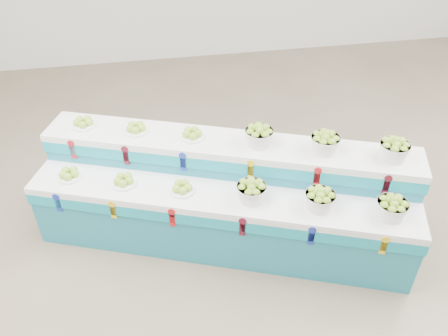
{
  "coord_description": "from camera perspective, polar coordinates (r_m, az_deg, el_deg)",
  "views": [
    {
      "loc": [
        -1.47,
        -2.88,
        3.49
      ],
      "look_at": [
        -0.85,
        0.48,
        0.87
      ],
      "focal_mm": 36.86,
      "sensor_mm": 36.0,
      "label": 1
    }
  ],
  "objects": [
    {
      "name": "basket_upper_mid",
      "position": [
        4.31,
        12.43,
        3.15
      ],
      "size": [
        0.35,
        0.35,
        0.21
      ],
      "primitive_type": null,
      "rotation": [
        0.0,
        0.0,
        -0.37
      ],
      "color": "silver",
      "rests_on": "display_stand"
    },
    {
      "name": "plate_upper_right",
      "position": [
        4.44,
        -3.96,
        4.32
      ],
      "size": [
        0.31,
        0.31,
        0.1
      ],
      "primitive_type": "cylinder",
      "rotation": [
        0.0,
        0.0,
        -0.37
      ],
      "color": "white",
      "rests_on": "display_stand"
    },
    {
      "name": "ground",
      "position": [
        4.76,
        11.37,
        -10.7
      ],
      "size": [
        10.0,
        10.0,
        0.0
      ],
      "primitive_type": "plane",
      "color": "brown",
      "rests_on": "ground"
    },
    {
      "name": "plate_lower_mid",
      "position": [
        4.43,
        -12.35,
        -1.46
      ],
      "size": [
        0.31,
        0.31,
        0.1
      ],
      "primitive_type": "cylinder",
      "rotation": [
        0.0,
        0.0,
        -0.37
      ],
      "color": "white",
      "rests_on": "display_stand"
    },
    {
      "name": "plate_upper_mid",
      "position": [
        4.6,
        -10.88,
        4.96
      ],
      "size": [
        0.31,
        0.31,
        0.1
      ],
      "primitive_type": "cylinder",
      "rotation": [
        0.0,
        0.0,
        -0.37
      ],
      "color": "white",
      "rests_on": "display_stand"
    },
    {
      "name": "basket_lower_mid",
      "position": [
        4.13,
        11.81,
        -3.79
      ],
      "size": [
        0.35,
        0.35,
        0.21
      ],
      "primitive_type": null,
      "rotation": [
        0.0,
        0.0,
        -0.37
      ],
      "color": "silver",
      "rests_on": "display_stand"
    },
    {
      "name": "basket_upper_right",
      "position": [
        4.39,
        20.35,
        2.21
      ],
      "size": [
        0.35,
        0.35,
        0.21
      ],
      "primitive_type": null,
      "rotation": [
        0.0,
        0.0,
        -0.37
      ],
      "color": "silver",
      "rests_on": "display_stand"
    },
    {
      "name": "plate_lower_left",
      "position": [
        4.65,
        -18.65,
        -0.64
      ],
      "size": [
        0.31,
        0.31,
        0.1
      ],
      "primitive_type": "cylinder",
      "rotation": [
        0.0,
        0.0,
        -0.37
      ],
      "color": "white",
      "rests_on": "display_stand"
    },
    {
      "name": "basket_lower_left",
      "position": [
        4.13,
        3.42,
        -2.85
      ],
      "size": [
        0.35,
        0.35,
        0.21
      ],
      "primitive_type": null,
      "rotation": [
        0.0,
        0.0,
        -0.37
      ],
      "color": "silver",
      "rests_on": "display_stand"
    },
    {
      "name": "plate_lower_right",
      "position": [
        4.27,
        -5.23,
        -2.36
      ],
      "size": [
        0.31,
        0.31,
        0.1
      ],
      "primitive_type": "cylinder",
      "rotation": [
        0.0,
        0.0,
        -0.37
      ],
      "color": "white",
      "rests_on": "display_stand"
    },
    {
      "name": "display_stand",
      "position": [
        4.54,
        0.0,
        -3.61
      ],
      "size": [
        3.77,
        2.2,
        1.02
      ],
      "primitive_type": null,
      "rotation": [
        0.0,
        0.0,
        -0.37
      ],
      "color": "teal",
      "rests_on": "ground"
    },
    {
      "name": "plate_upper_left",
      "position": [
        4.81,
        -17.06,
        5.47
      ],
      "size": [
        0.31,
        0.31,
        0.1
      ],
      "primitive_type": "cylinder",
      "rotation": [
        0.0,
        0.0,
        -0.37
      ],
      "color": "white",
      "rests_on": "display_stand"
    },
    {
      "name": "basket_upper_left",
      "position": [
        4.32,
        4.38,
        4.05
      ],
      "size": [
        0.35,
        0.35,
        0.21
      ],
      "primitive_type": null,
      "rotation": [
        0.0,
        0.0,
        -0.37
      ],
      "color": "silver",
      "rests_on": "display_stand"
    },
    {
      "name": "basket_lower_right",
      "position": [
        4.21,
        20.11,
        -4.64
      ],
      "size": [
        0.35,
        0.35,
        0.21
      ],
      "primitive_type": null,
      "rotation": [
        0.0,
        0.0,
        -0.37
      ],
      "color": "silver",
      "rests_on": "display_stand"
    }
  ]
}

